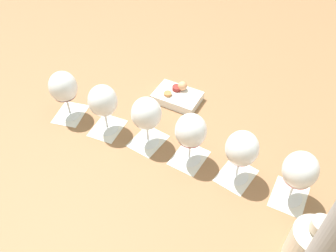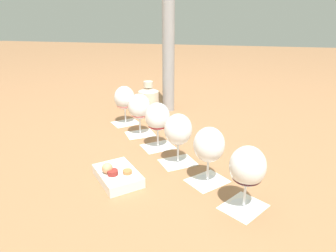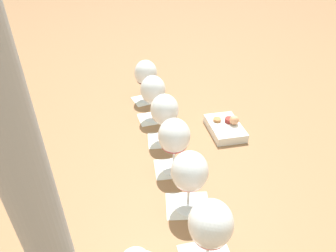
{
  "view_description": "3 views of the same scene",
  "coord_description": "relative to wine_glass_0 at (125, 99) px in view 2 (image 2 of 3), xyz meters",
  "views": [
    {
      "loc": [
        0.25,
        0.69,
        0.85
      ],
      "look_at": [
        0.0,
        -0.0,
        0.11
      ],
      "focal_mm": 38.0,
      "sensor_mm": 36.0,
      "label": 1
    },
    {
      "loc": [
        0.21,
        -0.97,
        0.49
      ],
      "look_at": [
        0.0,
        -0.0,
        0.11
      ],
      "focal_mm": 32.0,
      "sensor_mm": 36.0,
      "label": 2
    },
    {
      "loc": [
        -0.38,
        0.66,
        0.62
      ],
      "look_at": [
        0.0,
        -0.0,
        0.11
      ],
      "focal_mm": 32.0,
      "sensor_mm": 36.0,
      "label": 3
    }
  ],
  "objects": [
    {
      "name": "wine_glass_1",
      "position": [
        0.11,
        -0.12,
        -0.0
      ],
      "size": [
        0.09,
        0.09,
        0.17
      ],
      "color": "white",
      "rests_on": "tasting_card_1"
    },
    {
      "name": "wine_glass_0",
      "position": [
        0.0,
        0.0,
        0.0
      ],
      "size": [
        0.09,
        0.09,
        0.17
      ],
      "color": "white",
      "rests_on": "tasting_card_0"
    },
    {
      "name": "wine_glass_4",
      "position": [
        0.42,
        -0.44,
        -0.0
      ],
      "size": [
        0.09,
        0.09,
        0.17
      ],
      "color": "white",
      "rests_on": "tasting_card_4"
    },
    {
      "name": "tasting_card_5",
      "position": [
        0.53,
        -0.55,
        -0.11
      ],
      "size": [
        0.14,
        0.15,
        0.0
      ],
      "color": "silver",
      "rests_on": "ground_plane"
    },
    {
      "name": "tasting_card_3",
      "position": [
        0.31,
        -0.34,
        -0.11
      ],
      "size": [
        0.15,
        0.14,
        0.0
      ],
      "color": "silver",
      "rests_on": "ground_plane"
    },
    {
      "name": "tasting_card_2",
      "position": [
        0.21,
        -0.23,
        -0.11
      ],
      "size": [
        0.15,
        0.14,
        0.0
      ],
      "color": "silver",
      "rests_on": "ground_plane"
    },
    {
      "name": "wine_glass_5",
      "position": [
        0.53,
        -0.55,
        -0.0
      ],
      "size": [
        0.09,
        0.09,
        0.17
      ],
      "color": "white",
      "rests_on": "tasting_card_5"
    },
    {
      "name": "tasting_card_1",
      "position": [
        0.11,
        -0.12,
        -0.11
      ],
      "size": [
        0.15,
        0.14,
        0.0
      ],
      "color": "silver",
      "rests_on": "ground_plane"
    },
    {
      "name": "wine_glass_3",
      "position": [
        0.31,
        -0.34,
        -0.0
      ],
      "size": [
        0.09,
        0.09,
        0.17
      ],
      "color": "white",
      "rests_on": "tasting_card_3"
    },
    {
      "name": "tasting_card_4",
      "position": [
        0.42,
        -0.44,
        -0.11
      ],
      "size": [
        0.15,
        0.15,
        0.0
      ],
      "color": "silver",
      "rests_on": "ground_plane"
    },
    {
      "name": "tasting_card_0",
      "position": [
        0.0,
        0.0,
        -0.11
      ],
      "size": [
        0.15,
        0.15,
        0.0
      ],
      "color": "silver",
      "rests_on": "ground_plane"
    },
    {
      "name": "wine_glass_2",
      "position": [
        0.21,
        -0.23,
        -0.0
      ],
      "size": [
        0.09,
        0.09,
        0.17
      ],
      "color": "white",
      "rests_on": "tasting_card_2"
    },
    {
      "name": "snack_dish",
      "position": [
        0.15,
        -0.49,
        -0.1
      ],
      "size": [
        0.19,
        0.2,
        0.07
      ],
      "color": "white",
      "rests_on": "ground_plane"
    },
    {
      "name": "umbrella_pole",
      "position": [
        0.15,
        0.24,
        0.3
      ],
      "size": [
        0.06,
        0.06,
        0.83
      ],
      "color": "#99999E",
      "rests_on": "ground_plane"
    },
    {
      "name": "ground_plane",
      "position": [
        0.26,
        -0.28,
        -0.12
      ],
      "size": [
        8.0,
        8.0,
        0.0
      ],
      "primitive_type": "plane",
      "color": "#936642"
    },
    {
      "name": "ceramic_vase",
      "position": [
        0.07,
        0.16,
        -0.04
      ],
      "size": [
        0.1,
        0.1,
        0.17
      ],
      "color": "beige",
      "rests_on": "ground_plane"
    }
  ]
}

